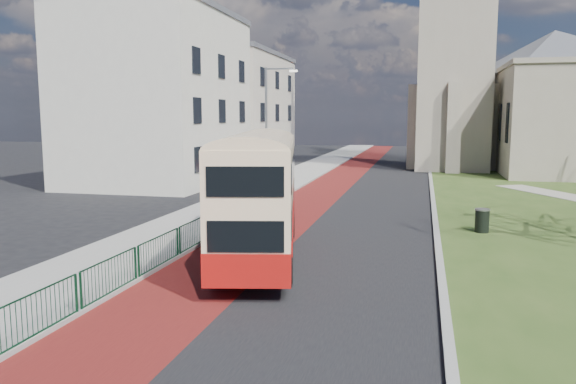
% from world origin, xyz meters
% --- Properties ---
extents(ground, '(160.00, 160.00, 0.00)m').
position_xyz_m(ground, '(0.00, 0.00, 0.00)').
color(ground, black).
rests_on(ground, ground).
extents(road_carriageway, '(9.00, 120.00, 0.01)m').
position_xyz_m(road_carriageway, '(1.50, 20.00, 0.01)').
color(road_carriageway, black).
rests_on(road_carriageway, ground).
extents(bus_lane, '(3.40, 120.00, 0.01)m').
position_xyz_m(bus_lane, '(-1.20, 20.00, 0.01)').
color(bus_lane, '#591414').
rests_on(bus_lane, ground).
extents(pavement_west, '(4.00, 120.00, 0.12)m').
position_xyz_m(pavement_west, '(-5.00, 20.00, 0.06)').
color(pavement_west, gray).
rests_on(pavement_west, ground).
extents(kerb_west, '(0.25, 120.00, 0.13)m').
position_xyz_m(kerb_west, '(-3.00, 20.00, 0.07)').
color(kerb_west, '#999993').
rests_on(kerb_west, ground).
extents(kerb_east, '(0.25, 80.00, 0.13)m').
position_xyz_m(kerb_east, '(6.10, 22.00, 0.07)').
color(kerb_east, '#999993').
rests_on(kerb_east, ground).
extents(pedestrian_railing, '(0.07, 24.00, 1.12)m').
position_xyz_m(pedestrian_railing, '(-2.95, 4.00, 0.55)').
color(pedestrian_railing, '#0C391F').
rests_on(pedestrian_railing, ground).
extents(gothic_church, '(16.38, 18.00, 40.00)m').
position_xyz_m(gothic_church, '(12.56, 38.00, 13.13)').
color(gothic_church, gray).
rests_on(gothic_church, ground).
extents(street_block_near, '(10.30, 14.30, 13.00)m').
position_xyz_m(street_block_near, '(-14.00, 22.00, 6.51)').
color(street_block_near, silver).
rests_on(street_block_near, ground).
extents(street_block_far, '(10.30, 16.30, 11.50)m').
position_xyz_m(street_block_far, '(-14.00, 38.00, 5.76)').
color(street_block_far, beige).
rests_on(street_block_far, ground).
extents(streetlamp, '(2.13, 0.18, 8.00)m').
position_xyz_m(streetlamp, '(-4.35, 18.00, 4.59)').
color(streetlamp, gray).
rests_on(streetlamp, pavement_west).
extents(bus, '(4.54, 10.57, 4.31)m').
position_xyz_m(bus, '(-0.14, 1.58, 2.46)').
color(bus, '#A6120F').
rests_on(bus, ground).
extents(litter_bin, '(0.80, 0.80, 1.03)m').
position_xyz_m(litter_bin, '(8.00, 7.95, 0.56)').
color(litter_bin, black).
rests_on(litter_bin, grass_green).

